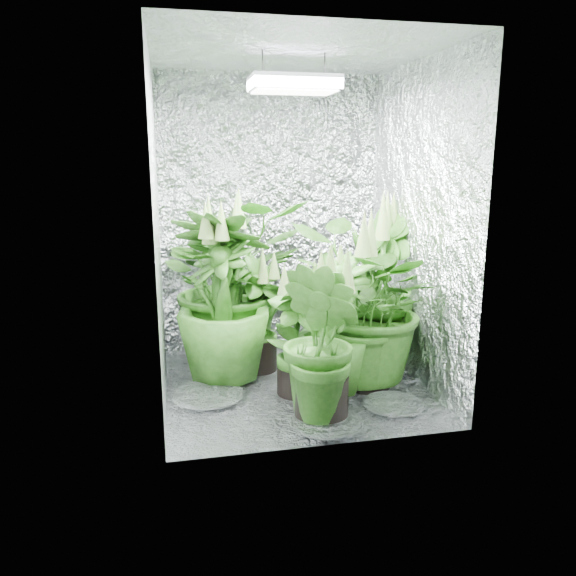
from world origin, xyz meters
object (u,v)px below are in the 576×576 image
(plant_a, at_px, (230,282))
(plant_b, at_px, (258,315))
(plant_c, at_px, (378,289))
(plant_h, at_px, (333,326))
(plant_f, at_px, (297,333))
(plant_d, at_px, (223,298))
(grow_lamp, at_px, (294,84))
(plant_e, at_px, (368,306))
(plant_g, at_px, (322,345))
(circulation_fan, at_px, (351,327))

(plant_a, xyz_separation_m, plant_b, (0.16, -0.19, -0.20))
(plant_a, relative_size, plant_c, 1.10)
(plant_a, distance_m, plant_b, 0.32)
(plant_a, xyz_separation_m, plant_h, (0.55, -0.66, -0.16))
(plant_c, height_order, plant_f, plant_c)
(plant_a, relative_size, plant_d, 1.11)
(grow_lamp, bearing_deg, plant_h, -38.82)
(plant_c, bearing_deg, plant_e, -119.98)
(grow_lamp, xyz_separation_m, plant_b, (-0.18, 0.31, -1.44))
(plant_g, bearing_deg, plant_d, 123.84)
(plant_b, bearing_deg, grow_lamp, -60.15)
(plant_b, distance_m, plant_f, 0.47)
(plant_g, distance_m, plant_h, 0.40)
(circulation_fan, bearing_deg, plant_h, -125.96)
(grow_lamp, height_order, plant_c, grow_lamp)
(plant_a, bearing_deg, plant_d, -103.30)
(plant_b, xyz_separation_m, plant_e, (0.63, -0.42, 0.14))
(plant_b, height_order, plant_f, plant_b)
(plant_f, bearing_deg, grow_lamp, 87.08)
(grow_lamp, xyz_separation_m, plant_a, (-0.34, 0.49, -1.24))
(grow_lamp, height_order, plant_h, grow_lamp)
(grow_lamp, distance_m, plant_g, 1.48)
(plant_a, height_order, plant_d, plant_a)
(plant_a, height_order, plant_h, plant_a)
(plant_c, xyz_separation_m, circulation_fan, (-0.05, 0.40, -0.39))
(plant_g, xyz_separation_m, plant_h, (0.17, 0.36, -0.01))
(plant_a, relative_size, plant_f, 1.55)
(plant_c, xyz_separation_m, plant_f, (-0.65, -0.35, -0.17))
(plant_f, relative_size, plant_g, 0.87)
(plant_e, distance_m, circulation_fan, 0.82)
(plant_f, height_order, circulation_fan, plant_f)
(plant_d, relative_size, plant_g, 1.22)
(plant_b, relative_size, plant_f, 1.00)
(plant_d, distance_m, plant_f, 0.53)
(plant_c, distance_m, plant_e, 0.38)
(grow_lamp, height_order, circulation_fan, grow_lamp)
(plant_c, xyz_separation_m, plant_e, (-0.19, -0.33, -0.03))
(plant_d, distance_m, plant_h, 0.72)
(plant_h, bearing_deg, plant_g, -115.26)
(plant_e, xyz_separation_m, circulation_fan, (0.14, 0.73, -0.36))
(plant_a, height_order, plant_f, plant_a)
(grow_lamp, relative_size, plant_a, 0.38)
(grow_lamp, distance_m, circulation_fan, 1.87)
(plant_b, height_order, circulation_fan, plant_b)
(plant_g, relative_size, plant_h, 1.06)
(plant_g, bearing_deg, plant_b, 104.60)
(plant_b, xyz_separation_m, plant_f, (0.17, -0.44, 0.00))
(plant_h, bearing_deg, plant_f, 171.31)
(circulation_fan, bearing_deg, plant_c, -92.85)
(plant_d, bearing_deg, plant_c, 3.11)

